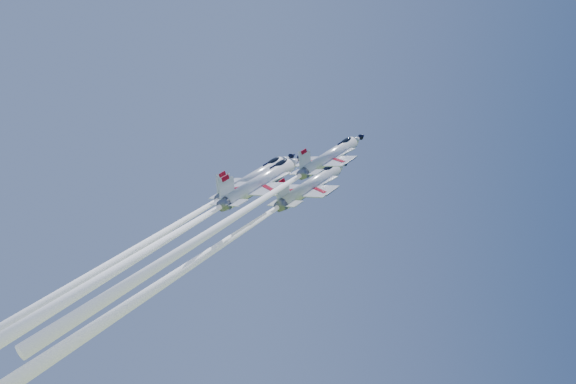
{
  "coord_description": "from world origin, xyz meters",
  "views": [
    {
      "loc": [
        -13.22,
        -92.47,
        75.09
      ],
      "look_at": [
        0.0,
        0.0,
        97.94
      ],
      "focal_mm": 40.0,
      "sensor_mm": 36.0,
      "label": 1
    }
  ],
  "objects": [
    {
      "name": "jet_lead",
      "position": [
        -9.98,
        -1.8,
        89.39
      ],
      "size": [
        39.99,
        30.51,
        43.57
      ],
      "rotation": [
        0.61,
        0.19,
        -0.91
      ],
      "color": "white"
    },
    {
      "name": "jet_left",
      "position": [
        -22.6,
        -6.34,
        87.02
      ],
      "size": [
        44.14,
        34.06,
        49.14
      ],
      "rotation": [
        0.61,
        0.19,
        -0.91
      ],
      "color": "white"
    },
    {
      "name": "jet_right",
      "position": [
        -8.09,
        -13.45,
        91.58
      ],
      "size": [
        35.06,
        26.87,
        38.55
      ],
      "rotation": [
        0.61,
        0.19,
        -0.91
      ],
      "color": "white"
    },
    {
      "name": "jet_slot",
      "position": [
        -18.54,
        -13.61,
        87.06
      ],
      "size": [
        37.64,
        28.69,
        40.95
      ],
      "rotation": [
        0.61,
        0.19,
        -0.91
      ],
      "color": "white"
    }
  ]
}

